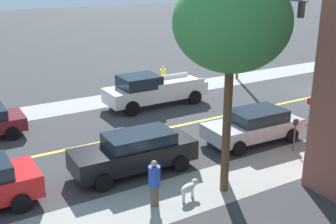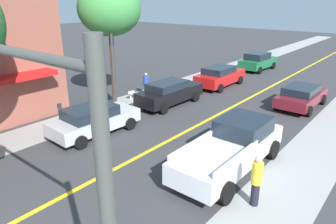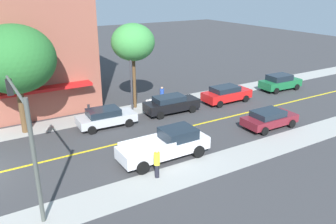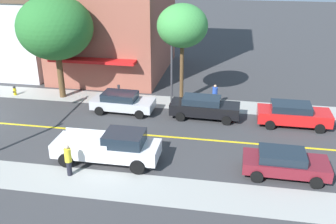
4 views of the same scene
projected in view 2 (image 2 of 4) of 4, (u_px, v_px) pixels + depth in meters
street_tree_left_near at (109, 9)px, 18.10m from camera, size 3.69×3.69×7.37m
parking_meter at (60, 113)px, 15.69m from camera, size 0.12×0.18×1.42m
traffic_light_mast at (27, 151)px, 4.79m from camera, size 5.77×0.32×6.03m
street_lamp at (112, 46)px, 17.86m from camera, size 0.70×0.36×6.10m
red_sedan_left_curb at (220, 76)px, 23.74m from camera, size 2.08×4.71×1.54m
maroon_sedan_right_curb at (301, 96)px, 19.13m from camera, size 2.17×4.37×1.37m
black_sedan_left_curb at (170, 92)px, 19.54m from camera, size 2.04×4.79×1.54m
green_sedan_left_curb at (258, 61)px, 29.25m from camera, size 2.20×4.50×1.64m
silver_sedan_left_curb at (94, 119)px, 15.29m from camera, size 2.22×4.53×1.45m
white_pickup_truck at (233, 147)px, 12.12m from camera, size 2.21×5.85×1.84m
pedestrian_yellow_shirt at (257, 180)px, 9.87m from camera, size 0.35×0.35×1.79m
pedestrian_blue_shirt at (146, 84)px, 21.46m from camera, size 0.39×0.39×1.61m
small_dog at (132, 93)px, 20.85m from camera, size 0.47×0.82×0.61m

